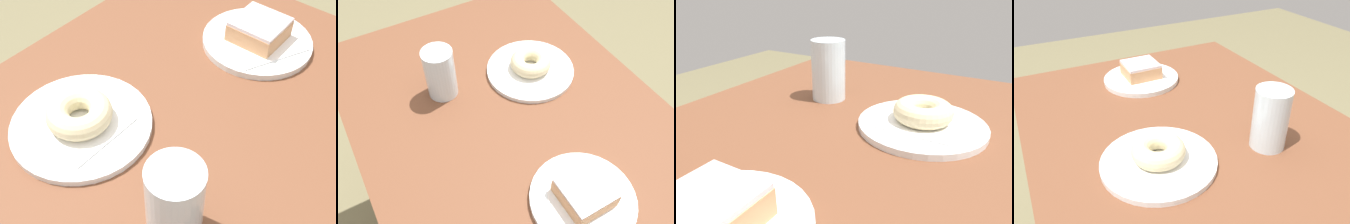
# 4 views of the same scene
# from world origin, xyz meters

# --- Properties ---
(table) EXTENTS (0.93, 0.71, 0.74)m
(table) POSITION_xyz_m (0.00, 0.00, 0.62)
(table) COLOR brown
(table) RESTS_ON ground_plane
(plate_glazed_square) EXTENTS (0.21, 0.21, 0.01)m
(plate_glazed_square) POSITION_xyz_m (-0.27, -0.01, 0.75)
(plate_glazed_square) COLOR white
(plate_glazed_square) RESTS_ON table
(napkin_glazed_square) EXTENTS (0.19, 0.19, 0.00)m
(napkin_glazed_square) POSITION_xyz_m (-0.27, -0.01, 0.75)
(napkin_glazed_square) COLOR white
(napkin_glazed_square) RESTS_ON plate_glazed_square
(donut_glazed_square) EXTENTS (0.09, 0.09, 0.04)m
(donut_glazed_square) POSITION_xyz_m (-0.27, -0.01, 0.78)
(donut_glazed_square) COLOR tan
(donut_glazed_square) RESTS_ON napkin_glazed_square
(plate_sugar_ring) EXTENTS (0.23, 0.23, 0.01)m
(plate_sugar_ring) POSITION_xyz_m (0.09, -0.12, 0.75)
(plate_sugar_ring) COLOR white
(plate_sugar_ring) RESTS_ON table
(napkin_sugar_ring) EXTENTS (0.13, 0.13, 0.00)m
(napkin_sugar_ring) POSITION_xyz_m (0.09, -0.12, 0.75)
(napkin_sugar_ring) COLOR white
(napkin_sugar_ring) RESTS_ON plate_sugar_ring
(donut_sugar_ring) EXTENTS (0.11, 0.11, 0.04)m
(donut_sugar_ring) POSITION_xyz_m (0.09, -0.12, 0.77)
(donut_sugar_ring) COLOR beige
(donut_sugar_ring) RESTS_ON napkin_sugar_ring
(water_glass) EXTENTS (0.07, 0.07, 0.13)m
(water_glass) POSITION_xyz_m (0.14, 0.11, 0.81)
(water_glass) COLOR silver
(water_glass) RESTS_ON table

